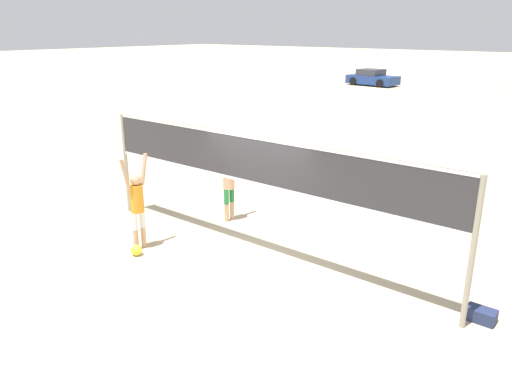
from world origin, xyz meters
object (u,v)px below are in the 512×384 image
object	(u,v)px
volleyball_net	(256,168)
player_spiker	(137,201)
gear_bag	(481,315)
volleyball	(136,250)
player_blocker	(229,179)
parked_car_mid	(372,78)

from	to	relation	value
volleyball_net	player_spiker	xyz separation A→B (m)	(-2.14, -1.28, -0.81)
gear_bag	volleyball	bearing A→B (deg)	-162.95
volleyball_net	player_blocker	world-z (taller)	volleyball_net
player_spiker	player_blocker	world-z (taller)	player_spiker
player_spiker	gear_bag	distance (m)	6.76
player_blocker	gear_bag	bearing A→B (deg)	82.69
volleyball_net	parked_car_mid	distance (m)	33.34
volleyball	parked_car_mid	world-z (taller)	parked_car_mid
player_spiker	player_blocker	size ratio (longest dim) A/B	1.01
player_spiker	player_blocker	xyz separation A→B (m)	(0.39, 2.42, -0.02)
player_blocker	gear_bag	distance (m)	6.22
volleyball_net	parked_car_mid	size ratio (longest dim) A/B	2.02
player_spiker	parked_car_mid	distance (m)	33.78
volleyball_net	player_spiker	bearing A→B (deg)	-149.08
volleyball_net	parked_car_mid	xyz separation A→B (m)	(-12.67, 30.81, -1.29)
player_spiker	parked_car_mid	size ratio (longest dim) A/B	0.49
player_spiker	volleyball	bearing A→B (deg)	-140.95
volleyball_net	player_spiker	world-z (taller)	volleyball_net
parked_car_mid	gear_bag	bearing A→B (deg)	-55.34
volleyball_net	volleyball	bearing A→B (deg)	-140.74
volleyball_net	player_blocker	distance (m)	2.25
gear_bag	parked_car_mid	distance (m)	34.89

